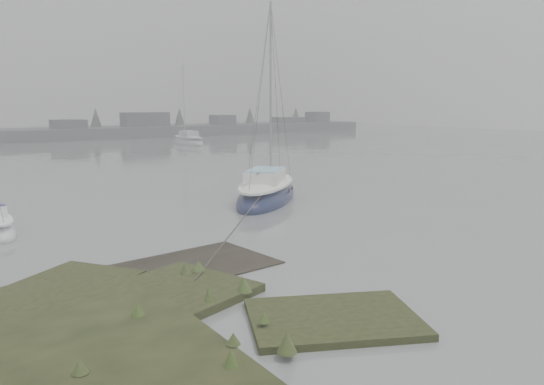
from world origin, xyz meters
The scene contains 4 objects.
ground centered at (0.00, 30.00, 0.00)m, with size 160.00×160.00×0.00m, color slate.
far_shoreline centered at (26.84, 61.90, 0.85)m, with size 60.00×8.00×4.15m.
sailboat_main centered at (7.14, 11.99, 0.31)m, with size 6.68×6.53×9.92m.
sailboat_far_b centered at (19.23, 46.04, 0.30)m, with size 2.53×6.86×9.54m.
Camera 1 is at (-6.50, -8.48, 4.56)m, focal length 35.00 mm.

